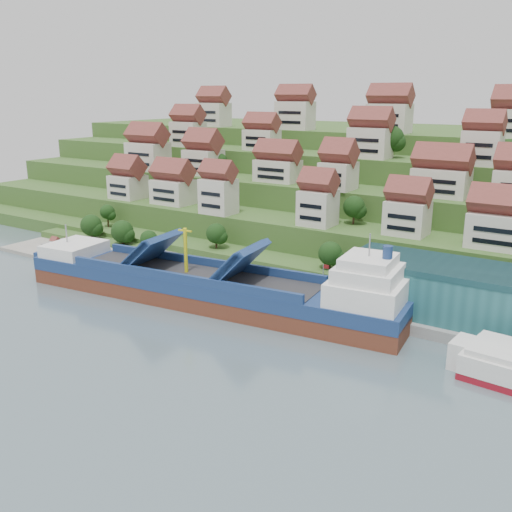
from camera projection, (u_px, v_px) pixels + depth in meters
The scene contains 10 objects.
ground at pixel (223, 309), 118.57m from camera, with size 300.00×300.00×0.00m, color slate.
quay at pixel (341, 301), 119.77m from camera, with size 180.00×14.00×2.20m, color gray.
pebble_beach at pixel (81, 252), 158.67m from camera, with size 45.00×20.00×1.00m, color gray.
hillside at pixel (399, 190), 198.84m from camera, with size 260.00×128.00×31.00m.
hillside_village at pixel (351, 162), 160.94m from camera, with size 154.16×62.89×29.46m.
hillside_trees at pixel (301, 193), 153.87m from camera, with size 130.76×62.72×30.99m.
warehouse at pixel (510, 301), 102.82m from camera, with size 60.00×15.00×10.00m, color #266469.
flagpole at pixel (323, 280), 115.15m from camera, with size 1.28×0.16×8.00m.
beach_huts at pixel (72, 247), 158.28m from camera, with size 14.40×3.70×2.20m.
cargo_ship at pixel (214, 289), 119.95m from camera, with size 86.88×22.30×19.17m.
Camera 1 is at (66.70, -88.89, 43.34)m, focal length 40.00 mm.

